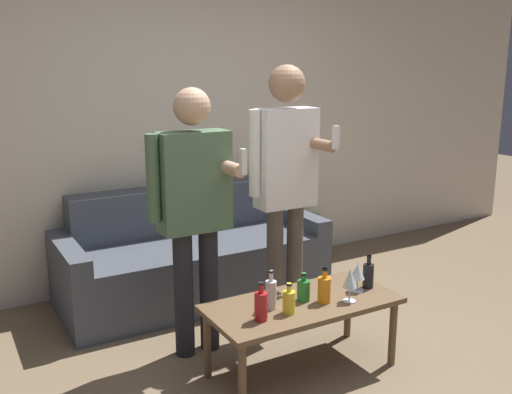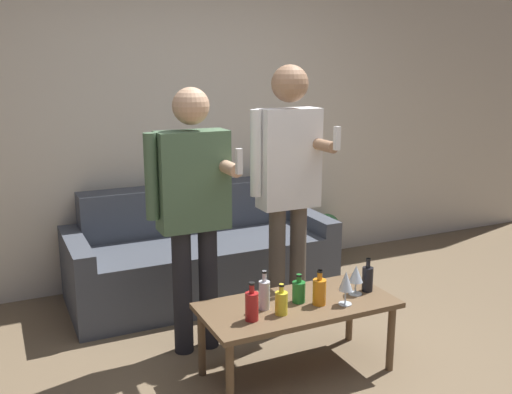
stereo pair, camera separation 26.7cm
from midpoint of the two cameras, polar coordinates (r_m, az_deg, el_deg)
The scene contains 14 objects.
wall_back at distance 4.60m, azimuth -10.65°, elevation 8.17°, with size 8.00×0.06×2.70m.
couch at distance 4.40m, azimuth -8.24°, elevation -6.07°, with size 1.96×0.83×0.81m.
coffee_table at distance 3.28m, azimuth 2.31°, elevation -11.20°, with size 1.10×0.51×0.43m.
bottle_orange at distance 3.25m, azimuth 2.41°, elevation -9.28°, with size 0.07×0.07×0.17m.
bottle_green at distance 3.01m, azimuth -2.09°, elevation -10.81°, with size 0.07×0.07×0.21m.
bottle_dark at distance 3.14m, azimuth -0.96°, elevation -9.67°, with size 0.06×0.06×0.22m.
bottle_yellow at distance 3.46m, azimuth 9.00°, elevation -7.73°, with size 0.06×0.06×0.20m.
bottle_red at distance 3.23m, azimuth 4.47°, elevation -9.18°, with size 0.07×0.07×0.20m.
bottle_clear at distance 3.09m, azimuth 0.81°, elevation -10.42°, with size 0.07×0.07×0.17m.
wine_glass_near at distance 3.39m, azimuth 7.92°, elevation -7.45°, with size 0.08×0.08×0.18m.
wine_glass_far at distance 3.24m, azimuth 7.05°, elevation -8.19°, with size 0.08×0.08×0.19m.
person_standing_left at distance 3.35m, azimuth -8.53°, elevation -0.59°, with size 0.49×0.42×1.61m.
person_standing_right at distance 3.63m, azimuth 0.86°, elevation 2.16°, with size 0.46×0.43×1.73m.
potted_plant at distance 5.16m, azimuth 4.19°, elevation -3.53°, with size 0.22×0.22×0.43m.
Camera 1 is at (-1.63, -2.11, 1.74)m, focal length 40.00 mm.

